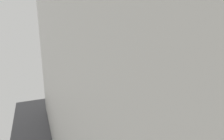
# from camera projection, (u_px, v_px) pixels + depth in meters

# --- Properties ---
(ground_plane) EXTENTS (6.34, 5.27, 0.10)m
(ground_plane) POSITION_uv_depth(u_px,v_px,m) (216.00, 133.00, 3.14)
(ground_plane) COLOR #3D3D42
(ground_plane) RESTS_ON ground
(wall_back) EXTENTS (5.14, 0.27, 2.53)m
(wall_back) POSITION_uv_depth(u_px,v_px,m) (151.00, 44.00, 4.58)
(wall_back) COLOR beige
(wall_back) RESTS_ON ground
(wall_left) EXTENTS (0.12, 4.07, 2.53)m
(wall_left) POSITION_uv_depth(u_px,v_px,m) (58.00, 72.00, 1.86)
(wall_left) COLOR beige
(wall_left) RESTS_ON ground
(bath_mat) EXTENTS (0.68, 0.44, 0.01)m
(bath_mat) POSITION_uv_depth(u_px,v_px,m) (89.00, 121.00, 3.42)
(bath_mat) COLOR #474C56
(bath_mat) RESTS_ON ground
(vanity_sink_left) EXTENTS (0.76, 0.45, 0.75)m
(vanity_sink_left) POSITION_uv_depth(u_px,v_px,m) (81.00, 91.00, 3.84)
(vanity_sink_left) COLOR brown
(vanity_sink_left) RESTS_ON ground
(tap_on_left_sink) EXTENTS (0.03, 0.13, 0.11)m
(tap_on_left_sink) POSITION_uv_depth(u_px,v_px,m) (78.00, 69.00, 3.89)
(tap_on_left_sink) COLOR silver
(tap_on_left_sink) RESTS_ON vanity_sink_left
(toilet) EXTENTS (0.48, 0.62, 1.00)m
(toilet) POSITION_uv_depth(u_px,v_px,m) (127.00, 86.00, 4.25)
(toilet) COLOR brown
(toilet) RESTS_ON ground
(toothbrush_cup) EXTENTS (0.07, 0.07, 0.21)m
(toothbrush_cup) POSITION_uv_depth(u_px,v_px,m) (64.00, 71.00, 3.76)
(toothbrush_cup) COLOR silver
(toothbrush_cup) RESTS_ON vanity_sink_left
(soap_dispenser) EXTENTS (0.06, 0.06, 0.18)m
(soap_dispenser) POSITION_uv_depth(u_px,v_px,m) (92.00, 68.00, 4.00)
(soap_dispenser) COLOR white
(soap_dispenser) RESTS_ON vanity_sink_left
(folded_hand_towel) EXTENTS (0.22, 0.16, 0.04)m
(folded_hand_towel) POSITION_uv_depth(u_px,v_px,m) (79.00, 75.00, 3.63)
(folded_hand_towel) COLOR gray
(folded_hand_towel) RESTS_ON vanity_sink_left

